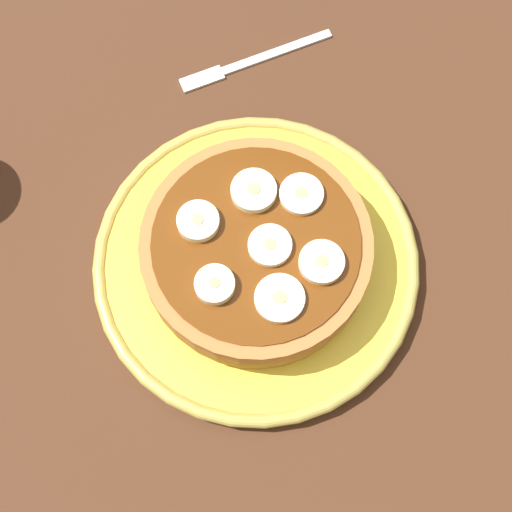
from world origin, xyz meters
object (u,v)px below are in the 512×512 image
banana_slice_0 (270,247)px  banana_slice_2 (321,263)px  banana_slice_1 (301,195)px  fork (247,62)px  pancake_stack (256,254)px  banana_slice_6 (254,191)px  plate (256,264)px  banana_slice_3 (199,220)px  banana_slice_5 (280,299)px  banana_slice_4 (215,285)px

banana_slice_0 → banana_slice_2: (-3.59, -0.03, 0.05)cm
banana_slice_1 → fork: 15.43cm
pancake_stack → banana_slice_0: 2.40cm
banana_slice_0 → banana_slice_6: bearing=-55.6°
plate → banana_slice_1: size_ratio=7.76×
banana_slice_3 → banana_slice_1: bearing=-145.2°
plate → banana_slice_3: (4.11, -0.13, 4.83)cm
pancake_stack → fork: size_ratio=1.59×
banana_slice_3 → banana_slice_6: 4.24cm
banana_slice_6 → fork: (5.10, -12.78, -5.50)cm
banana_slice_5 → banana_slice_4: bearing=7.6°
banana_slice_0 → banana_slice_2: bearing=-179.5°
banana_slice_5 → plate: bearing=-49.4°
banana_slice_0 → banana_slice_2: 3.59cm
banana_slice_4 → fork: banana_slice_4 is taller
banana_slice_1 → banana_slice_2: size_ratio=1.00×
banana_slice_5 → banana_slice_6: size_ratio=1.05×
banana_slice_0 → banana_slice_2: size_ratio=0.97×
banana_slice_1 → banana_slice_2: 5.08cm
banana_slice_0 → pancake_stack: bearing=2.6°
banana_slice_0 → banana_slice_3: banana_slice_3 is taller
fork → pancake_stack: bearing=111.8°
pancake_stack → banana_slice_6: size_ratio=5.20×
pancake_stack → banana_slice_5: bearing=131.0°
plate → pancake_stack: size_ratio=1.44×
plate → banana_slice_1: (-1.78, -4.22, 4.71)cm
banana_slice_3 → banana_slice_0: bearing=178.0°
plate → banana_slice_4: banana_slice_4 is taller
pancake_stack → banana_slice_6: banana_slice_6 is taller
banana_slice_0 → banana_slice_4: bearing=56.4°
banana_slice_1 → banana_slice_3: size_ratio=1.06×
banana_slice_6 → plate: bearing=111.9°
banana_slice_1 → banana_slice_6: bearing=15.8°
banana_slice_0 → banana_slice_3: (5.09, -0.18, 0.09)cm
banana_slice_1 → fork: (8.23, -11.89, -5.39)cm
banana_slice_3 → pancake_stack: bearing=176.9°
banana_slice_3 → banana_slice_5: banana_slice_3 is taller
plate → banana_slice_2: bearing=179.7°
banana_slice_2 → banana_slice_6: size_ratio=0.97×
banana_slice_5 → fork: 22.10cm
fork → banana_slice_0: bearing=114.7°
plate → banana_slice_3: banana_slice_3 is taller
banana_slice_1 → banana_slice_5: bearing=97.5°
banana_slice_2 → banana_slice_3: 8.68cm
banana_slice_3 → banana_slice_4: size_ratio=1.08×
pancake_stack → banana_slice_2: (-4.53, -0.07, 2.26)cm
pancake_stack → banana_slice_2: bearing=-179.1°
banana_slice_2 → fork: banana_slice_2 is taller
banana_slice_1 → banana_slice_2: banana_slice_2 is taller
banana_slice_0 → banana_slice_1: bearing=-100.6°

